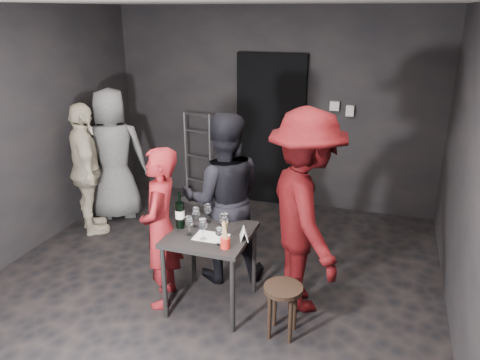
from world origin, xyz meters
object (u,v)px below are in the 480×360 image
(wine_bottle, at_px, (180,214))
(tasting_table, at_px, (210,242))
(man_maroon, at_px, (306,188))
(hand_truck, at_px, (197,184))
(bystander_grey, at_px, (112,145))
(stool, at_px, (283,297))
(breadstick_cup, at_px, (225,235))
(server_red, at_px, (160,227))
(bystander_cream, at_px, (86,165))
(woman_black, at_px, (223,186))

(wine_bottle, bearing_deg, tasting_table, -3.09)
(man_maroon, height_order, wine_bottle, man_maroon)
(hand_truck, distance_m, bystander_grey, 1.41)
(stool, distance_m, breadstick_cup, 0.71)
(server_red, height_order, wine_bottle, server_red)
(bystander_cream, bearing_deg, hand_truck, -73.64)
(server_red, bearing_deg, man_maroon, 91.14)
(stool, height_order, man_maroon, man_maroon)
(server_red, bearing_deg, breadstick_cup, 62.96)
(server_red, height_order, bystander_cream, bystander_cream)
(wine_bottle, bearing_deg, woman_black, 65.88)
(bystander_cream, height_order, wine_bottle, bystander_cream)
(bystander_cream, bearing_deg, stool, -156.33)
(server_red, xyz_separation_m, breadstick_cup, (0.68, -0.15, 0.09))
(server_red, relative_size, man_maroon, 0.66)
(man_maroon, xyz_separation_m, breadstick_cup, (-0.57, -0.51, -0.31))
(tasting_table, height_order, man_maroon, man_maroon)
(bystander_cream, distance_m, wine_bottle, 1.95)
(stool, height_order, wine_bottle, wine_bottle)
(woman_black, bearing_deg, breadstick_cup, 88.64)
(server_red, xyz_separation_m, wine_bottle, (0.15, 0.10, 0.11))
(man_maroon, bearing_deg, bystander_cream, 46.43)
(tasting_table, bearing_deg, woman_black, 97.25)
(tasting_table, distance_m, bystander_grey, 2.47)
(hand_truck, height_order, man_maroon, man_maroon)
(breadstick_cup, bearing_deg, stool, 0.76)
(server_red, xyz_separation_m, bystander_cream, (-1.54, 1.06, 0.11))
(hand_truck, relative_size, woman_black, 0.64)
(bystander_grey, distance_m, wine_bottle, 2.21)
(hand_truck, xyz_separation_m, breadstick_cup, (1.38, -2.60, 0.64))
(woman_black, distance_m, breadstick_cup, 0.82)
(server_red, distance_m, bystander_grey, 2.17)
(hand_truck, bearing_deg, bystander_grey, -115.63)
(woman_black, xyz_separation_m, bystander_grey, (-1.87, 0.96, -0.01))
(server_red, relative_size, breadstick_cup, 6.02)
(hand_truck, relative_size, wine_bottle, 3.70)
(woman_black, xyz_separation_m, bystander_cream, (-1.93, 0.45, -0.12))
(stool, xyz_separation_m, wine_bottle, (-1.03, 0.23, 0.51))
(bystander_cream, xyz_separation_m, breadstick_cup, (2.22, -1.21, -0.02))
(wine_bottle, bearing_deg, stool, -12.82)
(hand_truck, distance_m, breadstick_cup, 3.01)
(tasting_table, xyz_separation_m, wine_bottle, (-0.30, 0.02, 0.23))
(tasting_table, distance_m, server_red, 0.48)
(bystander_grey, bearing_deg, stool, 119.42)
(bystander_cream, height_order, breadstick_cup, bystander_cream)
(tasting_table, xyz_separation_m, man_maroon, (0.80, 0.28, 0.52))
(stool, xyz_separation_m, bystander_cream, (-2.73, 1.20, 0.51))
(server_red, relative_size, bystander_cream, 0.88)
(man_maroon, bearing_deg, stool, 143.17)
(woman_black, height_order, breadstick_cup, woman_black)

